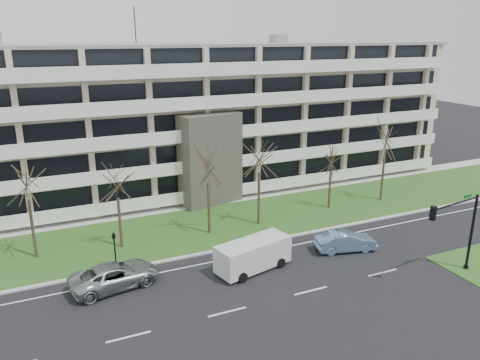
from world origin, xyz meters
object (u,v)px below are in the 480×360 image
silver_pickup (115,276)px  pedestrian_signal (115,246)px  white_van (254,252)px  blue_sedan (345,241)px  traffic_signal (459,225)px

silver_pickup → pedestrian_signal: (0.50, 2.63, 0.96)m
white_van → pedestrian_signal: 9.98m
blue_sedan → white_van: (-7.83, 0.24, 0.52)m
blue_sedan → pedestrian_signal: size_ratio=1.70×
blue_sedan → white_van: size_ratio=0.80×
white_van → traffic_signal: bearing=-41.4°
traffic_signal → silver_pickup: bearing=151.6°
silver_pickup → traffic_signal: bearing=-119.8°
traffic_signal → pedestrian_signal: size_ratio=2.12×
silver_pickup → traffic_signal: (21.84, -8.13, 3.00)m
blue_sedan → traffic_signal: traffic_signal is taller
traffic_signal → blue_sedan: bearing=117.3°
silver_pickup → traffic_signal: 23.49m
silver_pickup → blue_sedan: silver_pickup is taller
silver_pickup → blue_sedan: (17.37, -1.80, -0.04)m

